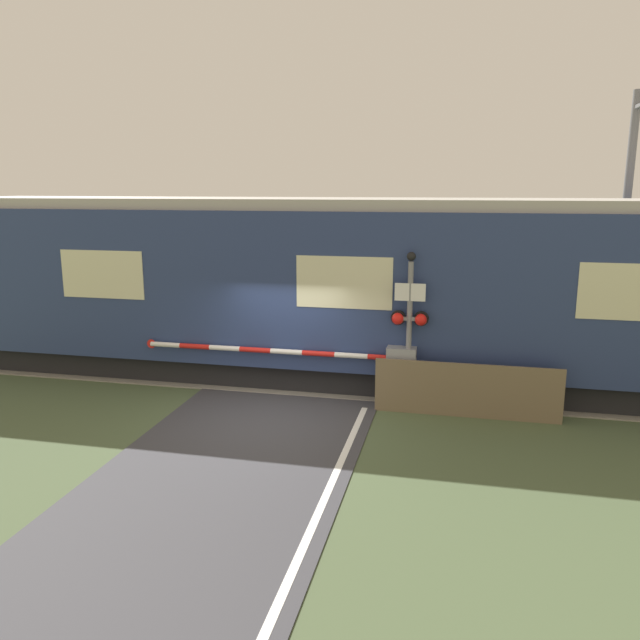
# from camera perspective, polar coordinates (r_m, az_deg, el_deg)

# --- Properties ---
(ground_plane) EXTENTS (80.00, 80.00, 0.00)m
(ground_plane) POSITION_cam_1_polar(r_m,az_deg,el_deg) (12.51, -4.71, -9.03)
(ground_plane) COLOR #475638
(track_bed) EXTENTS (36.00, 3.20, 0.13)m
(track_bed) POSITION_cam_1_polar(r_m,az_deg,el_deg) (15.26, -1.32, -4.95)
(track_bed) COLOR gray
(track_bed) RESTS_ON ground_plane
(train) EXTENTS (20.22, 3.17, 4.24)m
(train) POSITION_cam_1_polar(r_m,az_deg,el_deg) (14.53, 3.33, 2.85)
(train) COLOR black
(train) RESTS_ON ground_plane
(crossing_barrier) EXTENTS (6.03, 0.44, 1.28)m
(crossing_barrier) POSITION_cam_1_polar(r_m,az_deg,el_deg) (13.12, 5.35, -4.75)
(crossing_barrier) COLOR gray
(crossing_barrier) RESTS_ON ground_plane
(signal_post) EXTENTS (0.76, 0.26, 3.24)m
(signal_post) POSITION_cam_1_polar(r_m,az_deg,el_deg) (12.69, 8.17, -0.06)
(signal_post) COLOR gray
(signal_post) RESTS_ON ground_plane
(catenary_pole) EXTENTS (0.20, 1.90, 6.73)m
(catenary_pole) POSITION_cam_1_polar(r_m,az_deg,el_deg) (17.14, 26.08, 7.61)
(catenary_pole) COLOR slate
(catenary_pole) RESTS_ON ground_plane
(roadside_fence) EXTENTS (3.64, 0.06, 1.10)m
(roadside_fence) POSITION_cam_1_polar(r_m,az_deg,el_deg) (12.74, 13.27, -6.30)
(roadside_fence) COLOR #726047
(roadside_fence) RESTS_ON ground_plane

